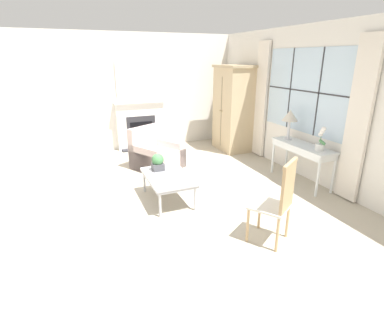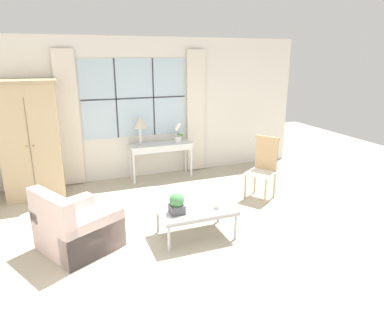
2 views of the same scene
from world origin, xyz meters
name	(u,v)px [view 2 (image 2 of 2)]	position (x,y,z in m)	size (l,w,h in m)	color
ground_plane	(187,246)	(0.00, 0.00, 0.00)	(14.00, 14.00, 0.00)	#B2A893
wall_back_windowed	(135,110)	(0.00, 3.02, 1.40)	(7.20, 0.14, 2.80)	silver
armoire	(31,140)	(-1.94, 2.62, 1.03)	(1.03, 0.72, 2.06)	tan
console_table	(161,148)	(0.43, 2.73, 0.64)	(1.28, 0.42, 0.73)	silver
table_lamp	(140,124)	(0.02, 2.72, 1.17)	(0.29, 0.29, 0.57)	silver
potted_orchid	(178,134)	(0.80, 2.74, 0.89)	(0.18, 0.14, 0.42)	white
armchair_upholstered	(76,229)	(-1.35, 0.47, 0.27)	(1.15, 1.16, 0.85)	beige
side_chair_wooden	(264,164)	(1.84, 1.11, 0.61)	(0.61, 0.61, 1.09)	white
coffee_table	(196,210)	(0.22, 0.22, 0.39)	(1.05, 0.65, 0.43)	#BCBCC1
potted_plant_small	(177,203)	(-0.08, 0.15, 0.57)	(0.20, 0.20, 0.29)	#4C4C51
pillar_candle	(218,205)	(0.50, 0.11, 0.48)	(0.12, 0.12, 0.12)	silver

